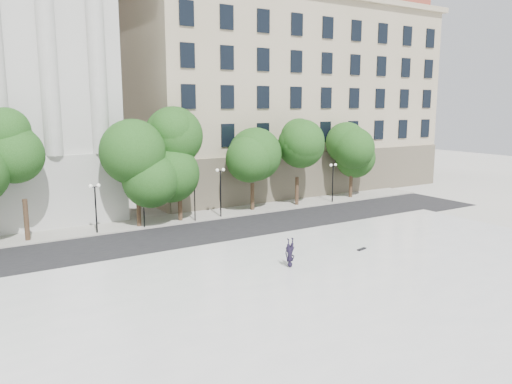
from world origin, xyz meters
TOP-DOWN VIEW (x-y plane):
  - ground at (0.00, 0.00)m, footprint 160.00×160.00m
  - plaza at (0.00, 3.00)m, footprint 44.00×22.00m
  - street at (0.00, 18.00)m, footprint 60.00×8.00m
  - far_sidewalk at (0.00, 24.00)m, footprint 60.00×4.00m
  - building_east at (20.00, 38.91)m, footprint 36.00×26.15m
  - traffic_light_west at (-1.79, 22.30)m, footprint 1.01×1.86m
  - traffic_light_east at (2.73, 22.30)m, footprint 0.91×1.54m
  - person_lying at (1.81, 7.02)m, footprint 0.73×1.79m
  - skateboard at (7.94, 7.40)m, footprint 0.84×0.39m
  - street_trees at (3.17, 23.26)m, footprint 40.47×5.06m
  - lamp_posts at (0.36, 22.60)m, footprint 36.20×0.28m

SIDE VIEW (x-z plane):
  - ground at x=0.00m, z-range 0.00..0.00m
  - street at x=0.00m, z-range 0.00..0.02m
  - far_sidewalk at x=0.00m, z-range 0.00..0.12m
  - plaza at x=0.00m, z-range 0.00..0.45m
  - skateboard at x=7.94m, z-range 0.45..0.53m
  - person_lying at x=1.81m, z-range 0.45..0.93m
  - lamp_posts at x=0.36m, z-range 0.66..5.11m
  - traffic_light_east at x=2.73m, z-range 1.54..5.66m
  - traffic_light_west at x=-1.79m, z-range 1.62..5.86m
  - street_trees at x=3.17m, z-range 1.42..9.39m
  - building_east at x=20.00m, z-range -0.36..22.64m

